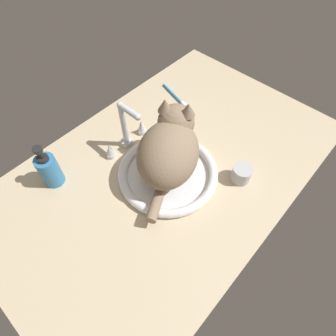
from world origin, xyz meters
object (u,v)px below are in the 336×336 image
at_px(faucet, 126,130).
at_px(cat, 170,147).
at_px(sink_basin, 168,173).
at_px(soap_pump_bottle, 49,170).
at_px(metal_jar, 242,174).
at_px(toothbrush, 175,96).

distance_m(faucet, cat, 0.19).
relative_size(sink_basin, faucet, 1.67).
relative_size(sink_basin, soap_pump_bottle, 1.98).
height_order(soap_pump_bottle, metal_jar, soap_pump_bottle).
relative_size(sink_basin, toothbrush, 2.01).
bearing_deg(sink_basin, faucet, 90.00).
height_order(sink_basin, cat, cat).
xyz_separation_m(faucet, cat, (0.02, -0.18, 0.04)).
bearing_deg(soap_pump_bottle, faucet, -13.93).
height_order(cat, toothbrush, cat).
xyz_separation_m(sink_basin, faucet, (0.00, 0.19, 0.06)).
xyz_separation_m(metal_jar, toothbrush, (0.16, 0.42, -0.02)).
distance_m(sink_basin, soap_pump_bottle, 0.37).
bearing_deg(soap_pump_bottle, metal_jar, -46.78).
height_order(soap_pump_bottle, toothbrush, soap_pump_bottle).
distance_m(cat, metal_jar, 0.25).
relative_size(faucet, cat, 0.60).
bearing_deg(toothbrush, metal_jar, -110.12).
bearing_deg(toothbrush, cat, -141.09).
xyz_separation_m(faucet, soap_pump_bottle, (-0.26, 0.07, -0.02)).
bearing_deg(cat, faucet, 95.96).
xyz_separation_m(soap_pump_bottle, toothbrush, (0.57, -0.02, -0.05)).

